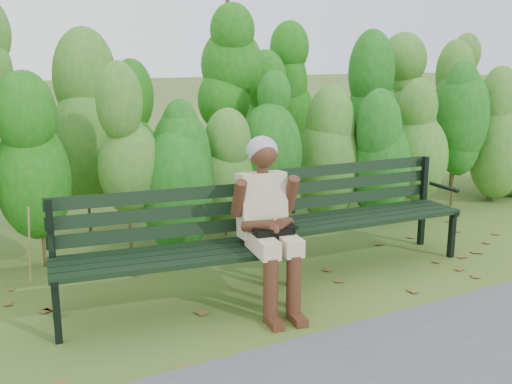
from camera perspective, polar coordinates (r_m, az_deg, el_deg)
ground at (r=5.23m, az=1.87°, el=-8.81°), size 80.00×80.00×0.00m
hedge_band at (r=6.55m, az=-6.41°, el=6.99°), size 11.04×1.67×2.42m
leaf_litter at (r=5.10m, az=1.79°, el=-9.35°), size 5.78×2.12×0.01m
bench_left at (r=4.65m, az=-7.94°, el=-4.69°), size 1.91×0.89×0.92m
bench_right at (r=5.74m, az=9.69°, el=-1.24°), size 1.89×0.73×0.93m
seated_woman at (r=4.60m, az=1.12°, el=-2.01°), size 0.55×0.80×1.33m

